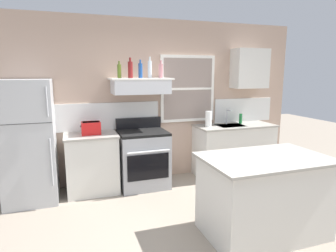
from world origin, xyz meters
TOP-DOWN VIEW (x-y plane):
  - ground_plane at (0.00, 0.00)m, footprint 16.00×16.00m
  - back_wall at (0.03, 2.23)m, footprint 5.40×0.11m
  - refrigerator at (-1.90, 1.84)m, footprint 0.70×0.72m
  - counter_left_of_stove at (-1.05, 1.90)m, footprint 0.79×0.63m
  - toaster at (-1.04, 1.90)m, footprint 0.30×0.20m
  - stove_range at (-0.25, 1.86)m, footprint 0.76×0.69m
  - range_hood_shelf at (-0.25, 1.96)m, footprint 0.96×0.52m
  - bottle_olive_oil_square at (-0.58, 1.95)m, footprint 0.06×0.06m
  - bottle_red_label_wine at (-0.41, 1.93)m, footprint 0.07×0.07m
  - bottle_blue_liqueur at (-0.24, 1.99)m, footprint 0.07×0.07m
  - bottle_clear_tall at (-0.08, 2.01)m, footprint 0.06×0.06m
  - bottle_rose_pink at (0.08, 1.95)m, footprint 0.07×0.07m
  - counter_right_with_sink at (1.45, 1.90)m, footprint 1.43×0.63m
  - sink_faucet at (1.35, 2.00)m, footprint 0.03×0.17m
  - paper_towel_roll at (0.93, 1.90)m, footprint 0.11×0.11m
  - dish_soap_bottle at (1.63, 2.00)m, footprint 0.06×0.06m
  - kitchen_island at (0.70, 0.04)m, footprint 1.40×0.90m
  - upper_cabinet_right at (1.80, 2.04)m, footprint 0.64×0.32m

SIDE VIEW (x-z plane):
  - ground_plane at x=0.00m, z-range 0.00..0.00m
  - counter_left_of_stove at x=-1.05m, z-range 0.00..0.91m
  - counter_right_with_sink at x=1.45m, z-range 0.00..0.91m
  - kitchen_island at x=0.70m, z-range 0.00..0.91m
  - stove_range at x=-0.25m, z-range -0.08..1.01m
  - refrigerator at x=-1.90m, z-range 0.00..1.74m
  - dish_soap_bottle at x=1.63m, z-range 0.91..1.09m
  - toaster at x=-1.04m, z-range 0.91..1.10m
  - paper_towel_roll at x=0.93m, z-range 0.91..1.18m
  - sink_faucet at x=1.35m, z-range 0.94..1.22m
  - back_wall at x=0.03m, z-range 0.00..2.70m
  - range_hood_shelf at x=-0.25m, z-range 1.50..1.75m
  - bottle_olive_oil_square at x=-0.58m, z-range 1.72..1.98m
  - bottle_rose_pink at x=0.08m, z-range 1.72..2.00m
  - bottle_blue_liqueur at x=-0.24m, z-range 1.72..2.01m
  - bottle_red_label_wine at x=-0.41m, z-range 1.72..2.03m
  - bottle_clear_tall at x=-0.08m, z-range 1.72..2.05m
  - upper_cabinet_right at x=1.80m, z-range 1.55..2.25m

